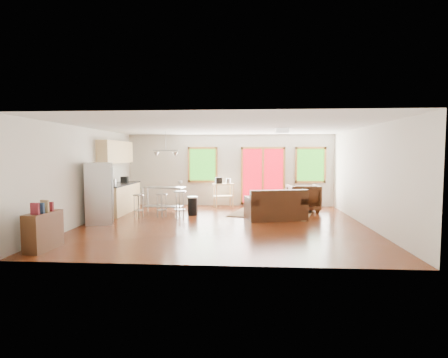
# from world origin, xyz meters

# --- Properties ---
(floor) EXTENTS (7.50, 7.00, 0.02)m
(floor) POSITION_xyz_m (0.00, 0.00, -0.01)
(floor) COLOR #3B1609
(floor) RESTS_ON ground
(ceiling) EXTENTS (7.50, 7.00, 0.02)m
(ceiling) POSITION_xyz_m (0.00, 0.00, 2.61)
(ceiling) COLOR silver
(ceiling) RESTS_ON ground
(back_wall) EXTENTS (7.50, 0.02, 2.60)m
(back_wall) POSITION_xyz_m (0.00, 3.51, 1.30)
(back_wall) COLOR beige
(back_wall) RESTS_ON ground
(left_wall) EXTENTS (0.02, 7.00, 2.60)m
(left_wall) POSITION_xyz_m (-3.76, 0.00, 1.30)
(left_wall) COLOR beige
(left_wall) RESTS_ON ground
(right_wall) EXTENTS (0.02, 7.00, 2.60)m
(right_wall) POSITION_xyz_m (3.76, 0.00, 1.30)
(right_wall) COLOR beige
(right_wall) RESTS_ON ground
(front_wall) EXTENTS (7.50, 0.02, 2.60)m
(front_wall) POSITION_xyz_m (0.00, -3.51, 1.30)
(front_wall) COLOR beige
(front_wall) RESTS_ON ground
(window_left) EXTENTS (1.10, 0.05, 1.30)m
(window_left) POSITION_xyz_m (-1.00, 3.46, 1.50)
(window_left) COLOR #1E5C12
(window_left) RESTS_ON back_wall
(french_doors) EXTENTS (1.60, 0.05, 2.10)m
(french_doors) POSITION_xyz_m (1.20, 3.46, 1.10)
(french_doors) COLOR red
(french_doors) RESTS_ON back_wall
(window_right) EXTENTS (1.10, 0.05, 1.30)m
(window_right) POSITION_xyz_m (2.90, 3.46, 1.50)
(window_right) COLOR #1E5C12
(window_right) RESTS_ON back_wall
(rug) EXTENTS (2.80, 2.43, 0.02)m
(rug) POSITION_xyz_m (1.40, 1.73, 0.01)
(rug) COLOR #3E5233
(rug) RESTS_ON floor
(loveseat) EXTENTS (1.83, 1.29, 0.88)m
(loveseat) POSITION_xyz_m (1.46, 0.83, 0.35)
(loveseat) COLOR black
(loveseat) RESTS_ON floor
(coffee_table) EXTENTS (1.05, 0.77, 0.38)m
(coffee_table) POSITION_xyz_m (1.96, 1.87, 0.32)
(coffee_table) COLOR #3B2111
(coffee_table) RESTS_ON floor
(armchair) EXTENTS (1.03, 0.98, 0.99)m
(armchair) POSITION_xyz_m (2.47, 2.30, 0.49)
(armchair) COLOR black
(armchair) RESTS_ON floor
(ottoman) EXTENTS (0.74, 0.74, 0.42)m
(ottoman) POSITION_xyz_m (1.05, 2.17, 0.21)
(ottoman) COLOR black
(ottoman) RESTS_ON floor
(vase) EXTENTS (0.20, 0.20, 0.29)m
(vase) POSITION_xyz_m (1.62, 1.80, 0.51)
(vase) COLOR silver
(vase) RESTS_ON coffee_table
(book) EXTENTS (0.23, 0.12, 0.31)m
(book) POSITION_xyz_m (1.97, 1.97, 0.56)
(book) COLOR maroon
(book) RESTS_ON coffee_table
(cabinets) EXTENTS (0.64, 2.24, 2.30)m
(cabinets) POSITION_xyz_m (-3.49, 1.70, 0.93)
(cabinets) COLOR tan
(cabinets) RESTS_ON floor
(refrigerator) EXTENTS (0.82, 0.81, 1.66)m
(refrigerator) POSITION_xyz_m (-3.34, -0.11, 0.83)
(refrigerator) COLOR #B7BABC
(refrigerator) RESTS_ON floor
(island) EXTENTS (1.39, 0.67, 0.85)m
(island) POSITION_xyz_m (-2.04, 1.65, 0.58)
(island) COLOR #B7BABC
(island) RESTS_ON floor
(cup) EXTENTS (0.16, 0.13, 0.14)m
(cup) POSITION_xyz_m (-1.47, 1.60, 1.02)
(cup) COLOR silver
(cup) RESTS_ON island
(bar_stool_a) EXTENTS (0.43, 0.43, 0.69)m
(bar_stool_a) POSITION_xyz_m (-2.59, 0.87, 0.51)
(bar_stool_a) COLOR #B7BABC
(bar_stool_a) RESTS_ON floor
(bar_stool_b) EXTENTS (0.45, 0.45, 0.71)m
(bar_stool_b) POSITION_xyz_m (-1.91, 0.95, 0.53)
(bar_stool_b) COLOR #B7BABC
(bar_stool_b) RESTS_ON floor
(bar_stool_c) EXTENTS (0.44, 0.44, 0.80)m
(bar_stool_c) POSITION_xyz_m (-1.36, 0.92, 0.59)
(bar_stool_c) COLOR #B7BABC
(bar_stool_c) RESTS_ON floor
(trash_can) EXTENTS (0.39, 0.39, 0.58)m
(trash_can) POSITION_xyz_m (-1.05, 1.38, 0.29)
(trash_can) COLOR black
(trash_can) RESTS_ON floor
(kitchen_cart) EXTENTS (0.80, 0.65, 1.07)m
(kitchen_cart) POSITION_xyz_m (-0.23, 3.03, 0.73)
(kitchen_cart) COLOR tan
(kitchen_cart) RESTS_ON floor
(bookshelf) EXTENTS (0.39, 0.86, 0.99)m
(bookshelf) POSITION_xyz_m (-3.35, -2.74, 0.39)
(bookshelf) COLOR #3B2111
(bookshelf) RESTS_ON floor
(ceiling_flush) EXTENTS (0.35, 0.35, 0.12)m
(ceiling_flush) POSITION_xyz_m (1.60, 0.60, 2.53)
(ceiling_flush) COLOR white
(ceiling_flush) RESTS_ON ceiling
(pendant_light) EXTENTS (0.80, 0.18, 0.79)m
(pendant_light) POSITION_xyz_m (-1.90, 1.50, 1.90)
(pendant_light) COLOR gray
(pendant_light) RESTS_ON ceiling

